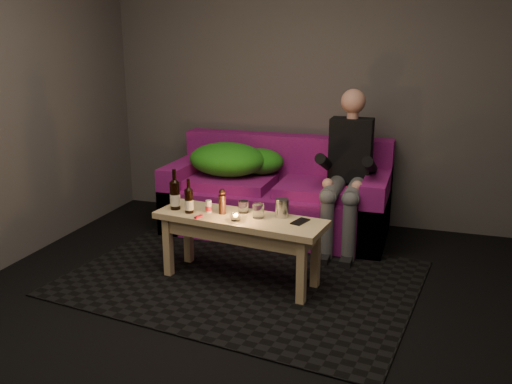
% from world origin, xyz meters
% --- Properties ---
extents(floor, '(4.50, 4.50, 0.00)m').
position_xyz_m(floor, '(0.00, 0.00, 0.00)').
color(floor, black).
rests_on(floor, ground).
extents(room, '(4.50, 4.50, 4.50)m').
position_xyz_m(room, '(0.00, 0.47, 1.64)').
color(room, silver).
rests_on(room, ground).
extents(rug, '(2.62, 2.05, 0.01)m').
position_xyz_m(rug, '(-0.21, 0.74, 0.01)').
color(rug, black).
rests_on(rug, floor).
extents(sofa, '(1.93, 0.87, 0.83)m').
position_xyz_m(sofa, '(-0.25, 1.82, 0.30)').
color(sofa, '#750F6D').
rests_on(sofa, floor).
extents(green_blanket, '(0.85, 0.58, 0.29)m').
position_xyz_m(green_blanket, '(-0.67, 1.81, 0.63)').
color(green_blanket, '#258919').
rests_on(green_blanket, sofa).
extents(person, '(0.35, 0.80, 1.29)m').
position_xyz_m(person, '(0.38, 1.66, 0.67)').
color(person, black).
rests_on(person, sofa).
extents(coffee_table, '(1.25, 0.54, 0.49)m').
position_xyz_m(coffee_table, '(-0.21, 0.69, 0.41)').
color(coffee_table, '#EACD89').
rests_on(coffee_table, rug).
extents(beer_bottle_a, '(0.07, 0.07, 0.30)m').
position_xyz_m(beer_bottle_a, '(-0.71, 0.70, 0.60)').
color(beer_bottle_a, black).
rests_on(beer_bottle_a, coffee_table).
extents(beer_bottle_b, '(0.06, 0.06, 0.25)m').
position_xyz_m(beer_bottle_b, '(-0.58, 0.65, 0.59)').
color(beer_bottle_b, black).
rests_on(beer_bottle_b, coffee_table).
extents(salt_shaker, '(0.05, 0.05, 0.09)m').
position_xyz_m(salt_shaker, '(-0.45, 0.70, 0.54)').
color(salt_shaker, silver).
rests_on(salt_shaker, coffee_table).
extents(pepper_mill, '(0.07, 0.07, 0.14)m').
position_xyz_m(pepper_mill, '(-0.35, 0.70, 0.56)').
color(pepper_mill, black).
rests_on(pepper_mill, coffee_table).
extents(tumbler_back, '(0.08, 0.08, 0.08)m').
position_xyz_m(tumbler_back, '(-0.22, 0.77, 0.54)').
color(tumbler_back, white).
rests_on(tumbler_back, coffee_table).
extents(tealight, '(0.06, 0.06, 0.05)m').
position_xyz_m(tealight, '(-0.21, 0.59, 0.52)').
color(tealight, white).
rests_on(tealight, coffee_table).
extents(tumbler_front, '(0.08, 0.08, 0.10)m').
position_xyz_m(tumbler_front, '(-0.08, 0.70, 0.54)').
color(tumbler_front, white).
rests_on(tumbler_front, coffee_table).
extents(steel_cup, '(0.12, 0.12, 0.13)m').
position_xyz_m(steel_cup, '(0.07, 0.77, 0.56)').
color(steel_cup, '#AFB0B6').
rests_on(steel_cup, coffee_table).
extents(smartphone, '(0.11, 0.16, 0.01)m').
position_xyz_m(smartphone, '(0.22, 0.69, 0.50)').
color(smartphone, black).
rests_on(smartphone, coffee_table).
extents(red_lighter, '(0.04, 0.07, 0.01)m').
position_xyz_m(red_lighter, '(-0.48, 0.57, 0.50)').
color(red_lighter, red).
rests_on(red_lighter, coffee_table).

